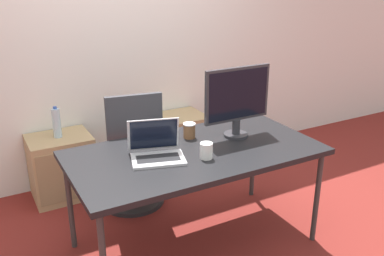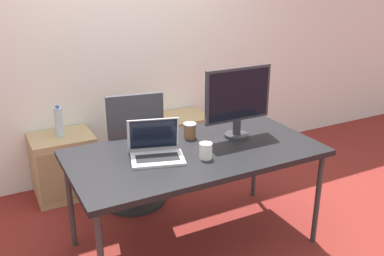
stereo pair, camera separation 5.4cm
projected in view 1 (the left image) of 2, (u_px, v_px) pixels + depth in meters
ground_plane at (195, 243)px, 3.26m from camera, size 14.00×14.00×0.00m
wall_back at (119, 43)px, 4.00m from camera, size 10.00×0.05×2.60m
desk at (195, 156)px, 3.00m from camera, size 1.75×0.91×0.77m
office_chair at (132, 164)px, 3.63m from camera, size 0.56×0.59×1.06m
cabinet_left at (62, 167)px, 3.84m from camera, size 0.54×0.44×0.58m
cabinet_right at (178, 143)px, 4.36m from camera, size 0.54×0.44×0.58m
water_bottle at (57, 123)px, 3.69m from camera, size 0.07×0.07×0.28m
laptop_center at (156, 151)px, 2.85m from camera, size 0.40×0.37×0.25m
monitor at (237, 99)px, 3.13m from camera, size 0.54×0.18×0.53m
mouse at (205, 147)px, 3.00m from camera, size 0.04×0.06×0.03m
coffee_cup_white at (206, 151)px, 2.84m from camera, size 0.09×0.09×0.11m
coffee_cup_brown at (189, 130)px, 3.18m from camera, size 0.09×0.09×0.11m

